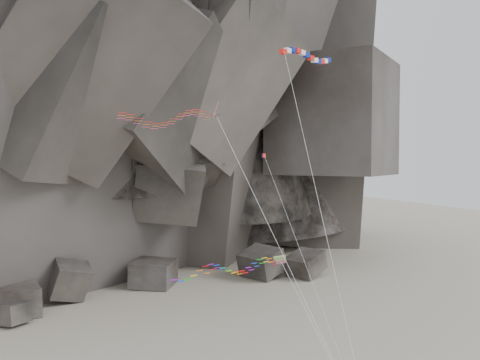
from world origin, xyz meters
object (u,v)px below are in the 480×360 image
banner_kite (308,59)px  parafoil_kite (225,268)px  delta_kite (164,117)px  pennant_kite (284,209)px

banner_kite → parafoil_kite: 21.09m
delta_kite → parafoil_kite: size_ratio=1.64×
pennant_kite → delta_kite: bearing=131.9°
parafoil_kite → pennant_kite: (4.33, -2.62, 5.20)m
delta_kite → parafoil_kite: (5.31, -0.59, -12.91)m
delta_kite → pennant_kite: bearing=3.5°
banner_kite → pennant_kite: bearing=-163.5°
delta_kite → pennant_kite: (9.63, -3.21, -7.71)m
parafoil_kite → banner_kite: bearing=24.8°
parafoil_kite → pennant_kite: size_ratio=0.75×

